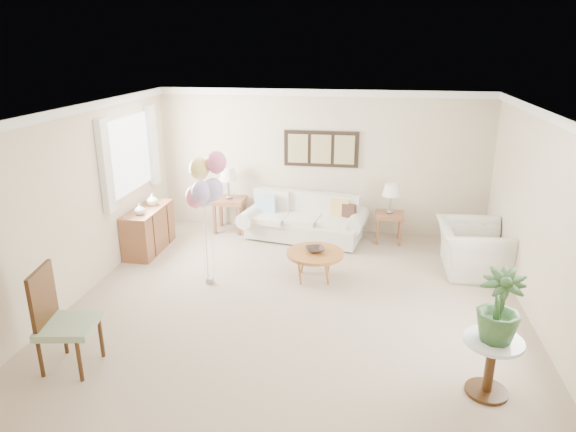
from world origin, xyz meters
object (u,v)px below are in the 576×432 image
object	(u,v)px
sofa	(304,222)
armchair	(472,249)
accent_chair	(60,318)
coffee_table	(315,254)
balloon_cluster	(205,185)

from	to	relation	value
sofa	armchair	xyz separation A→B (m)	(2.72, -0.98, 0.05)
sofa	accent_chair	distance (m)	4.75
sofa	coffee_table	world-z (taller)	sofa
sofa	coffee_table	bearing A→B (deg)	-77.22
sofa	balloon_cluster	bearing A→B (deg)	-119.38
sofa	armchair	world-z (taller)	sofa
coffee_table	balloon_cluster	xyz separation A→B (m)	(-1.51, -0.38, 1.10)
sofa	balloon_cluster	xyz separation A→B (m)	(-1.14, -2.03, 1.18)
accent_chair	balloon_cluster	world-z (taller)	balloon_cluster
armchair	balloon_cluster	size ratio (longest dim) A/B	0.58
armchair	accent_chair	bearing A→B (deg)	123.40
armchair	balloon_cluster	world-z (taller)	balloon_cluster
coffee_table	sofa	bearing A→B (deg)	102.78
balloon_cluster	coffee_table	bearing A→B (deg)	14.12
coffee_table	accent_chair	bearing A→B (deg)	-133.02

